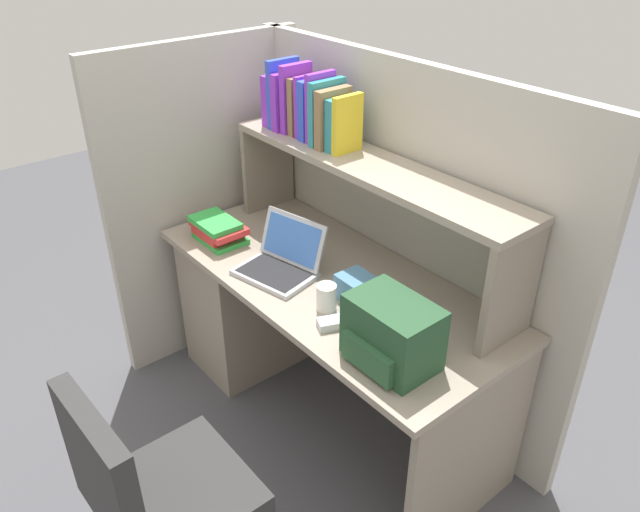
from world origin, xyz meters
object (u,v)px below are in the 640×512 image
(computer_mouse, at_px, (332,323))
(paper_cup, at_px, (327,297))
(backpack, at_px, (391,334))
(laptop, at_px, (282,261))
(tissue_box, at_px, (364,293))

(computer_mouse, relative_size, paper_cup, 1.01)
(computer_mouse, distance_m, paper_cup, 0.12)
(backpack, bearing_deg, paper_cup, 175.51)
(computer_mouse, bearing_deg, laptop, -167.95)
(laptop, distance_m, paper_cup, 0.32)
(backpack, height_order, computer_mouse, backpack)
(laptop, xyz_separation_m, computer_mouse, (0.42, -0.08, -0.03))
(laptop, bearing_deg, backpack, -4.64)
(backpack, bearing_deg, tissue_box, 152.08)
(backpack, xyz_separation_m, paper_cup, (-0.36, 0.03, -0.06))
(computer_mouse, height_order, paper_cup, paper_cup)
(backpack, bearing_deg, computer_mouse, -173.91)
(laptop, distance_m, tissue_box, 0.40)
(paper_cup, bearing_deg, laptop, 175.20)
(laptop, bearing_deg, computer_mouse, -11.27)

